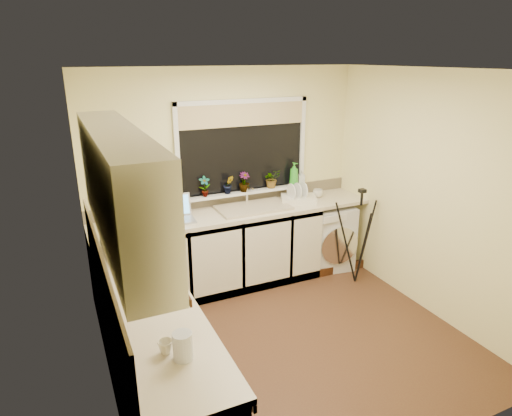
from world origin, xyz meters
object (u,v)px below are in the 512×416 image
object	(u,v)px
microwave	(132,234)
cup_back	(318,193)
washing_machine	(326,236)
laptop	(177,213)
tripod	(359,237)
plant_a	(205,187)
cup_left	(166,347)
soap_bottle_green	(294,174)
soap_bottle_clear	(302,177)
glass_jug	(183,346)
steel_jar	(134,289)
plant_b	(229,185)
plant_c	(244,182)
plant_d	(272,179)
dish_rack	(299,199)
kettle	(146,254)

from	to	relation	value
microwave	cup_back	size ratio (longest dim) A/B	4.32
washing_machine	laptop	bearing A→B (deg)	-174.05
tripod	plant_a	size ratio (longest dim) A/B	4.87
cup_left	soap_bottle_green	bearing A→B (deg)	47.21
soap_bottle_green	soap_bottle_clear	xyz separation A→B (m)	(0.12, 0.02, -0.06)
microwave	laptop	bearing A→B (deg)	-62.74
glass_jug	cup_back	distance (m)	3.29
washing_machine	steel_jar	world-z (taller)	steel_jar
plant_b	soap_bottle_clear	size ratio (longest dim) A/B	1.26
plant_b	soap_bottle_clear	distance (m)	0.97
plant_c	plant_a	bearing A→B (deg)	-179.94
plant_d	cup_left	distance (m)	3.03
glass_jug	plant_c	xyz separation A→B (m)	(1.44, 2.45, 0.18)
cup_back	soap_bottle_clear	bearing A→B (deg)	134.37
cup_back	washing_machine	bearing A→B (deg)	-44.29
washing_machine	laptop	size ratio (longest dim) A/B	2.23
dish_rack	cup_left	world-z (taller)	cup_left
microwave	dish_rack	bearing A→B (deg)	-93.54
plant_a	plant_d	xyz separation A→B (m)	(0.84, 0.01, -0.01)
kettle	soap_bottle_green	size ratio (longest dim) A/B	0.69
washing_machine	plant_b	distance (m)	1.44
dish_rack	microwave	bearing A→B (deg)	-139.49
dish_rack	plant_c	world-z (taller)	plant_c
washing_machine	glass_jug	bearing A→B (deg)	-130.27
washing_machine	plant_d	size ratio (longest dim) A/B	3.65
washing_machine	microwave	xyz separation A→B (m)	(-2.43, -0.54, 0.64)
plant_c	soap_bottle_green	distance (m)	0.65
plant_b	cup_left	distance (m)	2.71
laptop	plant_b	xyz separation A→B (m)	(0.67, 0.18, 0.19)
plant_c	cup_left	bearing A→B (deg)	-122.77
laptop	glass_jug	xyz separation A→B (m)	(-0.57, -2.26, 0.02)
washing_machine	plant_d	distance (m)	1.03
washing_machine	plant_a	distance (m)	1.69
glass_jug	cup_left	world-z (taller)	glass_jug
tripod	cup_left	distance (m)	3.09
steel_jar	cup_left	world-z (taller)	steel_jar
soap_bottle_clear	washing_machine	bearing A→B (deg)	-45.12
plant_d	cup_left	xyz separation A→B (m)	(-1.88, -2.37, -0.22)
microwave	plant_a	world-z (taller)	plant_a
kettle	steel_jar	xyz separation A→B (m)	(-0.18, -0.46, -0.05)
plant_a	tripod	bearing A→B (deg)	-25.72
tripod	glass_jug	world-z (taller)	tripod
plant_b	microwave	bearing A→B (deg)	-147.60
plant_c	kettle	bearing A→B (deg)	-140.44
plant_b	plant_d	bearing A→B (deg)	1.31
soap_bottle_clear	glass_jug	bearing A→B (deg)	-132.00
plant_d	cup_left	size ratio (longest dim) A/B	2.49
soap_bottle_green	cup_back	size ratio (longest dim) A/B	2.28
steel_jar	plant_b	size ratio (longest dim) A/B	0.45
microwave	soap_bottle_clear	world-z (taller)	soap_bottle_clear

